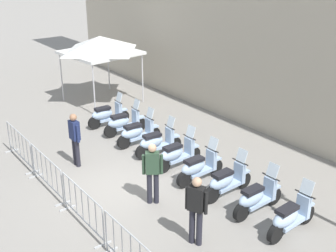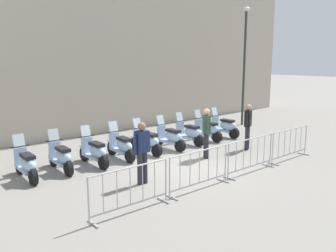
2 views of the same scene
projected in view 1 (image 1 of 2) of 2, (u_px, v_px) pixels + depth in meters
The scene contains 17 objects.
ground_plane at pixel (122, 186), 12.52m from camera, with size 120.00×120.00×0.00m, color gray.
motorcycle_0 at pixel (107, 115), 16.61m from camera, with size 0.61×1.72×1.24m.
motorcycle_1 at pixel (123, 123), 15.86m from camera, with size 0.63×1.72×1.24m.
motorcycle_2 at pixel (137, 133), 15.00m from camera, with size 0.58×1.73×1.24m.
motorcycle_3 at pixel (157, 142), 14.25m from camera, with size 0.64×1.72×1.24m.
motorcycle_4 at pixel (177, 154), 13.44m from camera, with size 0.56×1.73×1.24m.
motorcycle_5 at pixel (198, 167), 12.62m from camera, with size 0.56×1.73×1.24m.
motorcycle_6 at pixel (227, 181), 11.88m from camera, with size 0.56×1.73×1.24m.
motorcycle_7 at pixel (256, 198), 11.09m from camera, with size 0.56×1.73×1.24m.
motorcycle_8 at pixel (290, 217), 10.29m from camera, with size 0.56×1.72×1.24m.
barrier_segment_0 at pixel (20, 147), 13.77m from camera, with size 2.10×0.64×1.07m.
barrier_segment_1 at pixel (47, 173), 12.15m from camera, with size 2.10×0.64×1.07m.
barrier_segment_2 at pixel (83, 208), 10.53m from camera, with size 2.10×0.64×1.07m.
officer_near_row_end at pixel (196, 207), 9.73m from camera, with size 0.52×0.33×1.73m.
officer_mid_plaza at pixel (153, 170), 11.35m from camera, with size 0.40×0.44×1.73m.
officer_by_barriers at pixel (75, 137), 13.37m from camera, with size 0.55×0.25×1.73m.
canopy_tent at pixel (100, 45), 18.55m from camera, with size 2.81×2.81×2.91m.
Camera 1 is at (8.91, -6.47, 6.35)m, focal length 46.54 mm.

